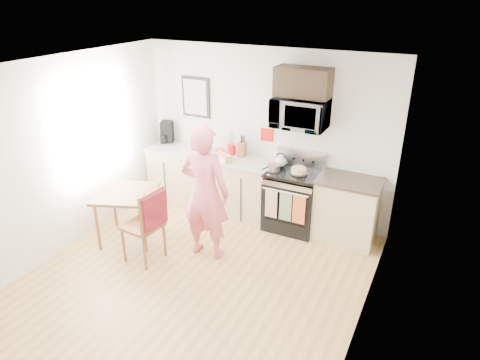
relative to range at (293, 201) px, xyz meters
The scene contains 27 objects.
floor 2.12m from the range, 107.69° to the right, with size 4.60×4.60×0.00m, color #A78140.
back_wall 1.12m from the range, 152.75° to the left, with size 4.00×0.04×2.60m, color white.
left_wall 3.40m from the range, 143.09° to the right, with size 0.04×4.60×2.60m, color white.
right_wall 2.55m from the range, 55.26° to the right, with size 0.04×4.60×2.60m, color white.
ceiling 3.00m from the range, 107.69° to the right, with size 4.00×4.60×0.04m, color silver.
window 3.06m from the range, 155.62° to the right, with size 0.06×1.40×1.50m.
cabinet_left 1.43m from the range, behind, with size 2.10×0.60×0.90m, color tan.
countertop_left 1.51m from the range, behind, with size 2.14×0.64×0.04m, color beige.
cabinet_right 0.80m from the range, ahead, with size 0.84×0.60×0.90m, color tan.
countertop_right 0.93m from the range, ahead, with size 0.88×0.64×0.04m, color black.
range is the anchor object (origin of this frame).
microwave 1.33m from the range, 90.06° to the left, with size 0.76×0.51×0.42m, color #B2B2B7.
upper_cabinet 1.75m from the range, 90.04° to the left, with size 0.76×0.35×0.40m, color black.
wall_art 2.27m from the range, behind, with size 0.50×0.04×0.65m.
wall_trivet 1.09m from the range, 151.92° to the left, with size 0.20×0.02×0.20m, color #B6140F.
person 1.52m from the range, 123.57° to the right, with size 0.67×0.44×1.85m, color #C43650.
dining_table 2.43m from the range, 145.63° to the right, with size 0.89×0.89×0.74m.
chair 2.17m from the range, 127.66° to the right, with size 0.53×0.49×1.06m.
knife_block 1.13m from the range, 169.95° to the left, with size 0.10×0.14×0.22m, color brown.
utensil_crock 1.31m from the range, behind, with size 0.13×0.13×0.39m.
fruit_bowl 1.43m from the range, behind, with size 0.25×0.25×0.09m.
milk_carton 1.62m from the range, behind, with size 0.10×0.10×0.26m, color tan.
coffee_maker 2.48m from the range, behind, with size 0.28×0.33×0.35m.
bread_bag 1.25m from the range, behind, with size 0.30×0.14×0.11m, color tan.
cake 0.54m from the range, 34.70° to the right, with size 0.26×0.26×0.09m.
kettle 0.64m from the range, 163.24° to the left, with size 0.17×0.17×0.22m.
pot 0.62m from the range, 155.12° to the right, with size 0.20×0.33×0.10m.
Camera 1 is at (2.48, -3.47, 3.34)m, focal length 32.00 mm.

